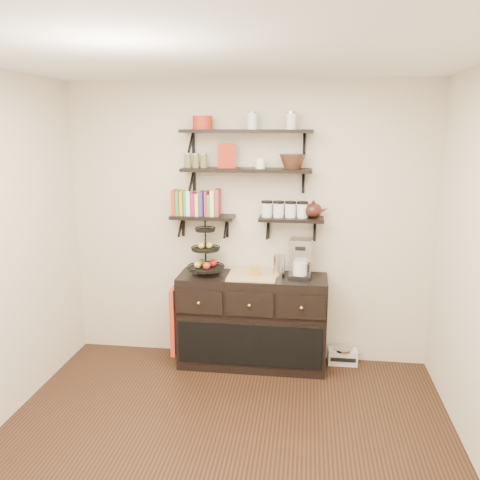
{
  "coord_description": "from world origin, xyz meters",
  "views": [
    {
      "loc": [
        0.57,
        -3.04,
        2.29
      ],
      "look_at": [
        0.0,
        1.15,
        1.33
      ],
      "focal_mm": 38.0,
      "sensor_mm": 36.0,
      "label": 1
    }
  ],
  "objects_px": {
    "radio": "(343,356)",
    "fruit_stand": "(206,256)",
    "sideboard": "(252,321)",
    "coffee_maker": "(300,259)"
  },
  "relations": [
    {
      "from": "coffee_maker",
      "to": "fruit_stand",
      "type": "bearing_deg",
      "value": -174.84
    },
    {
      "from": "coffee_maker",
      "to": "radio",
      "type": "bearing_deg",
      "value": 16.95
    },
    {
      "from": "coffee_maker",
      "to": "sideboard",
      "type": "bearing_deg",
      "value": -172.96
    },
    {
      "from": "radio",
      "to": "sideboard",
      "type": "bearing_deg",
      "value": -172.23
    },
    {
      "from": "radio",
      "to": "fruit_stand",
      "type": "bearing_deg",
      "value": -175.13
    },
    {
      "from": "sideboard",
      "to": "coffee_maker",
      "type": "distance_m",
      "value": 0.77
    },
    {
      "from": "sideboard",
      "to": "fruit_stand",
      "type": "distance_m",
      "value": 0.77
    },
    {
      "from": "sideboard",
      "to": "fruit_stand",
      "type": "height_order",
      "value": "fruit_stand"
    },
    {
      "from": "sideboard",
      "to": "radio",
      "type": "relative_size",
      "value": 4.99
    },
    {
      "from": "sideboard",
      "to": "coffee_maker",
      "type": "relative_size",
      "value": 3.76
    }
  ]
}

